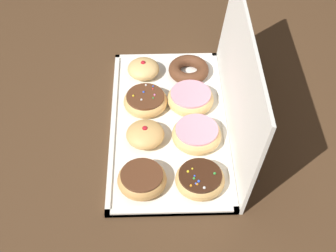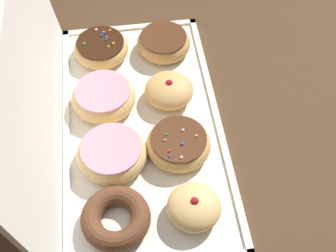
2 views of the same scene
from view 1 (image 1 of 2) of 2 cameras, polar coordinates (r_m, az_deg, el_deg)
ground_plane at (r=1.27m, az=0.06°, el=0.05°), size 3.00×3.00×0.00m
donut_box at (r=1.27m, az=0.06°, el=0.22°), size 0.54×0.29×0.01m
box_lid_open at (r=1.19m, az=8.04°, el=4.80°), size 0.54×0.04×0.28m
jelly_filled_donut_0 at (r=1.38m, az=-2.80°, el=6.51°), size 0.09×0.09×0.05m
sprinkle_donut_1 at (r=1.29m, az=-2.57°, el=2.88°), size 0.11×0.11×0.04m
jelly_filled_donut_2 at (r=1.21m, az=-2.60°, el=-0.96°), size 0.09×0.09×0.05m
chocolate_frosted_donut_3 at (r=1.13m, az=-2.97°, el=-6.04°), size 0.11×0.11×0.04m
chocolate_cake_ring_donut_4 at (r=1.39m, az=2.37°, el=6.41°), size 0.11×0.11×0.03m
pink_frosted_donut_5 at (r=1.30m, az=2.57°, el=3.15°), size 0.12×0.12×0.04m
pink_frosted_donut_6 at (r=1.21m, az=3.27°, el=-0.95°), size 0.12×0.12×0.04m
sprinkle_donut_7 at (r=1.13m, az=3.65°, el=-6.05°), size 0.11×0.11×0.04m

